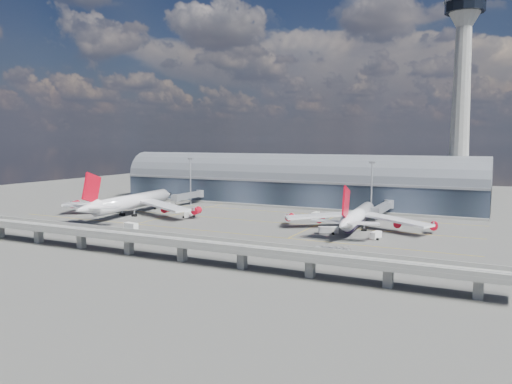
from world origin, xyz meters
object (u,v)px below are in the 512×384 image
at_px(service_truck_0, 189,214).
at_px(service_truck_5, 168,206).
at_px(control_tower, 461,106).
at_px(cargo_train_1, 332,249).
at_px(floodlight_mast_left, 190,180).
at_px(floodlight_mast_right, 372,187).
at_px(cargo_train_0, 152,241).
at_px(airliner_left, 130,202).
at_px(service_truck_4, 316,215).
at_px(service_truck_3, 376,235).
at_px(cargo_train_2, 316,256).
at_px(airliner_right, 358,217).
at_px(service_truck_1, 131,227).
at_px(service_truck_2, 328,230).

xyz_separation_m(service_truck_0, service_truck_5, (-24.46, 17.66, 0.11)).
distance_m(control_tower, cargo_train_1, 121.78).
bearing_deg(floodlight_mast_left, floodlight_mast_right, 0.00).
bearing_deg(floodlight_mast_right, cargo_train_0, -119.88).
xyz_separation_m(airliner_left, service_truck_4, (81.31, 30.59, -5.05)).
height_order(service_truck_0, service_truck_3, service_truck_0).
bearing_deg(cargo_train_2, floodlight_mast_left, 67.44).
relative_size(airliner_left, service_truck_0, 10.40).
xyz_separation_m(control_tower, cargo_train_0, (-88.74, -121.55, -50.74)).
xyz_separation_m(floodlight_mast_right, service_truck_3, (14.01, -52.20, -12.25)).
bearing_deg(floodlight_mast_left, airliner_right, -19.38).
height_order(floodlight_mast_right, service_truck_1, floodlight_mast_right).
xyz_separation_m(airliner_right, cargo_train_2, (1.43, -53.86, -4.38)).
bearing_deg(airliner_right, floodlight_mast_right, 90.56).
distance_m(floodlight_mast_right, airliner_left, 113.17).
relative_size(airliner_right, cargo_train_0, 12.01).
distance_m(service_truck_4, service_truck_5, 78.03).
bearing_deg(cargo_train_2, service_truck_2, 30.92).
distance_m(floodlight_mast_right, service_truck_3, 55.42).
relative_size(airliner_right, service_truck_2, 8.19).
xyz_separation_m(control_tower, cargo_train_2, (-30.47, -118.13, -50.81)).
distance_m(airliner_left, service_truck_1, 41.21).
bearing_deg(service_truck_0, service_truck_5, 128.60).
height_order(control_tower, airliner_left, control_tower).
relative_size(floodlight_mast_left, cargo_train_0, 4.88).
xyz_separation_m(airliner_left, service_truck_5, (3.47, 25.19, -4.92)).
relative_size(service_truck_1, service_truck_2, 0.75).
distance_m(control_tower, cargo_train_0, 158.82).
bearing_deg(service_truck_3, service_truck_2, -175.15).
relative_size(floodlight_mast_left, service_truck_5, 3.96).
height_order(control_tower, airliner_right, control_tower).
distance_m(service_truck_1, cargo_train_0, 26.95).
bearing_deg(service_truck_2, service_truck_0, 56.91).
bearing_deg(service_truck_4, floodlight_mast_left, 170.52).
xyz_separation_m(floodlight_mast_right, airliner_right, (3.10, -36.26, -8.43)).
xyz_separation_m(floodlight_mast_right, service_truck_2, (-4.57, -49.79, -12.21)).
relative_size(floodlight_mast_left, service_truck_4, 5.14).
xyz_separation_m(floodlight_mast_right, cargo_train_0, (-53.74, -93.55, -12.74)).
distance_m(service_truck_1, service_truck_2, 76.84).
distance_m(service_truck_4, cargo_train_2, 77.90).
bearing_deg(service_truck_4, floodlight_mast_right, 40.46).
height_order(floodlight_mast_right, service_truck_2, floodlight_mast_right).
bearing_deg(airliner_right, service_truck_0, 178.20).
distance_m(service_truck_3, service_truck_4, 50.11).
height_order(airliner_right, service_truck_1, airliner_right).
height_order(airliner_right, service_truck_2, airliner_right).
bearing_deg(floodlight_mast_right, control_tower, 38.66).
bearing_deg(airliner_right, control_tower, 59.27).
distance_m(floodlight_mast_left, cargo_train_2, 138.61).
bearing_deg(cargo_train_1, service_truck_5, 78.53).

